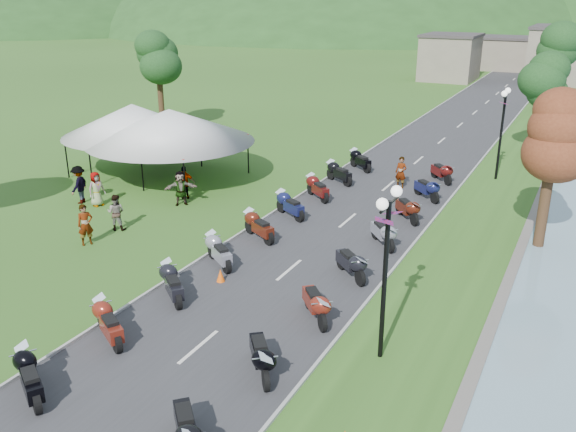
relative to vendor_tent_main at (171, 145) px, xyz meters
The scene contains 11 objects.
road 15.38m from the vendor_tent_main, 42.80° to the left, with size 7.00×120.00×0.02m, color #363638.
hills_backdrop 170.74m from the vendor_tent_main, 86.24° to the left, with size 360.00×120.00×76.00m, color #285621, non-canonical shape.
far_building 56.12m from the vendor_tent_main, 80.57° to the left, with size 18.00×16.00×5.00m, color gray.
moto_row_left 15.67m from the vendor_tent_main, 56.59° to the right, with size 2.60×41.79×1.10m, color #331411, non-canonical shape.
moto_row_right 18.30m from the vendor_tent_main, 42.04° to the right, with size 2.60×39.88×1.10m, color #331411, non-canonical shape.
vendor_tent_main is the anchor object (origin of this frame).
vendor_tent_side 2.91m from the vendor_tent_main, behind, with size 5.41×5.41×4.00m, color silver, non-canonical shape.
tree_lakeside 19.47m from the vendor_tent_main, ahead, with size 2.61×2.61×7.26m, color #214E1F, non-canonical shape.
pedestrian_a 9.75m from the vendor_tent_main, 74.93° to the right, with size 0.64×0.47×1.77m, color slate.
pedestrian_b 7.98m from the vendor_tent_main, 71.60° to the right, with size 0.80×0.44×1.64m, color slate.
pedestrian_c 5.96m from the vendor_tent_main, 107.84° to the right, with size 1.23×0.51×1.91m, color slate.
Camera 1 is at (9.52, 3.21, 10.01)m, focal length 38.00 mm.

